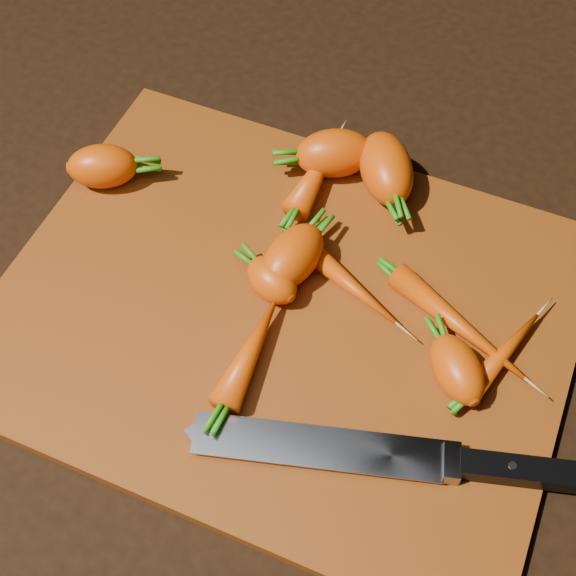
% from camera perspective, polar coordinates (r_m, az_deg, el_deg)
% --- Properties ---
extents(ground, '(2.00, 2.00, 0.01)m').
position_cam_1_polar(ground, '(0.73, -0.31, -2.14)').
color(ground, black).
extents(cutting_board, '(0.50, 0.40, 0.01)m').
position_cam_1_polar(cutting_board, '(0.72, -0.31, -1.68)').
color(cutting_board, '#7D370D').
rests_on(cutting_board, ground).
extents(carrot_0, '(0.08, 0.07, 0.04)m').
position_cam_1_polar(carrot_0, '(0.80, -13.05, 8.43)').
color(carrot_0, '#E94700').
rests_on(carrot_0, cutting_board).
extents(carrot_1, '(0.06, 0.06, 0.04)m').
position_cam_1_polar(carrot_1, '(0.71, -1.15, 0.57)').
color(carrot_1, '#E94700').
rests_on(carrot_1, cutting_board).
extents(carrot_2, '(0.09, 0.10, 0.05)m').
position_cam_1_polar(carrot_2, '(0.78, 6.99, 8.44)').
color(carrot_2, '#E94700').
rests_on(carrot_2, cutting_board).
extents(carrot_3, '(0.06, 0.08, 0.04)m').
position_cam_1_polar(carrot_3, '(0.71, 0.32, 2.22)').
color(carrot_3, '#E94700').
rests_on(carrot_3, cutting_board).
extents(carrot_4, '(0.09, 0.08, 0.05)m').
position_cam_1_polar(carrot_4, '(0.79, 3.29, 9.56)').
color(carrot_4, '#E94700').
rests_on(carrot_4, cutting_board).
extents(carrot_5, '(0.07, 0.07, 0.04)m').
position_cam_1_polar(carrot_5, '(0.80, 3.55, 9.30)').
color(carrot_5, '#E94700').
rests_on(carrot_5, cutting_board).
extents(carrot_6, '(0.07, 0.07, 0.04)m').
position_cam_1_polar(carrot_6, '(0.67, 11.93, -5.68)').
color(carrot_6, '#E94700').
rests_on(carrot_6, cutting_board).
extents(carrot_7, '(0.06, 0.11, 0.02)m').
position_cam_1_polar(carrot_7, '(0.70, 15.03, -4.56)').
color(carrot_7, '#E94700').
rests_on(carrot_7, cutting_board).
extents(carrot_8, '(0.14, 0.08, 0.02)m').
position_cam_1_polar(carrot_8, '(0.70, 11.99, -2.53)').
color(carrot_8, '#E94700').
rests_on(carrot_8, cutting_board).
extents(carrot_9, '(0.03, 0.11, 0.03)m').
position_cam_1_polar(carrot_9, '(0.67, -2.71, -4.55)').
color(carrot_9, '#E94700').
rests_on(carrot_9, cutting_board).
extents(carrot_10, '(0.10, 0.06, 0.02)m').
position_cam_1_polar(carrot_10, '(0.71, 4.58, 0.12)').
color(carrot_10, '#E94700').
rests_on(carrot_10, cutting_board).
extents(carrot_11, '(0.03, 0.11, 0.03)m').
position_cam_1_polar(carrot_11, '(0.79, 2.07, 8.22)').
color(carrot_11, '#E94700').
rests_on(carrot_11, cutting_board).
extents(knife, '(0.32, 0.12, 0.02)m').
position_cam_1_polar(knife, '(0.64, 3.87, -11.40)').
color(knife, gray).
rests_on(knife, cutting_board).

